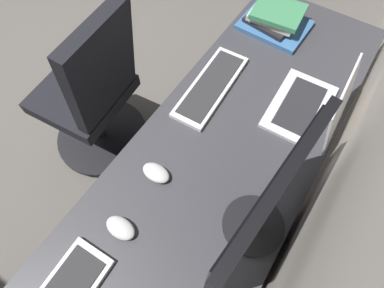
{
  "coord_description": "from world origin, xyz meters",
  "views": [
    {
      "loc": [
        0.71,
        2.15,
        1.74
      ],
      "look_at": [
        0.35,
        1.92,
        0.95
      ],
      "focal_mm": 29.08,
      "sensor_mm": 36.0,
      "label": 1
    }
  ],
  "objects_px": {
    "office_chair": "(94,100)",
    "mouse_main": "(156,173)",
    "drawer_pedestal": "(203,222)",
    "laptop_leftmost": "(316,106)",
    "monitor_primary": "(267,202)",
    "keyboard_main": "(211,86)",
    "mouse_spare": "(121,228)",
    "book_stack_near": "(275,19)"
  },
  "relations": [
    {
      "from": "office_chair",
      "to": "mouse_main",
      "type": "bearing_deg",
      "value": 68.05
    },
    {
      "from": "drawer_pedestal",
      "to": "laptop_leftmost",
      "type": "height_order",
      "value": "laptop_leftmost"
    },
    {
      "from": "office_chair",
      "to": "monitor_primary",
      "type": "bearing_deg",
      "value": 77.23
    },
    {
      "from": "keyboard_main",
      "to": "mouse_spare",
      "type": "relative_size",
      "value": 4.1
    },
    {
      "from": "monitor_primary",
      "to": "office_chair",
      "type": "bearing_deg",
      "value": -102.77
    },
    {
      "from": "monitor_primary",
      "to": "book_stack_near",
      "type": "relative_size",
      "value": 1.74
    },
    {
      "from": "laptop_leftmost",
      "to": "mouse_main",
      "type": "height_order",
      "value": "laptop_leftmost"
    },
    {
      "from": "monitor_primary",
      "to": "mouse_main",
      "type": "bearing_deg",
      "value": -86.09
    },
    {
      "from": "drawer_pedestal",
      "to": "mouse_main",
      "type": "height_order",
      "value": "mouse_main"
    },
    {
      "from": "monitor_primary",
      "to": "mouse_main",
      "type": "distance_m",
      "value": 0.42
    },
    {
      "from": "book_stack_near",
      "to": "office_chair",
      "type": "distance_m",
      "value": 0.96
    },
    {
      "from": "mouse_spare",
      "to": "monitor_primary",
      "type": "bearing_deg",
      "value": 124.73
    },
    {
      "from": "keyboard_main",
      "to": "office_chair",
      "type": "xyz_separation_m",
      "value": [
        0.19,
        -0.57,
        -0.28
      ]
    },
    {
      "from": "mouse_main",
      "to": "laptop_leftmost",
      "type": "bearing_deg",
      "value": 146.85
    },
    {
      "from": "mouse_main",
      "to": "keyboard_main",
      "type": "bearing_deg",
      "value": -174.38
    },
    {
      "from": "keyboard_main",
      "to": "mouse_main",
      "type": "bearing_deg",
      "value": 5.62
    },
    {
      "from": "drawer_pedestal",
      "to": "mouse_main",
      "type": "relative_size",
      "value": 6.68
    },
    {
      "from": "monitor_primary",
      "to": "office_chair",
      "type": "height_order",
      "value": "monitor_primary"
    },
    {
      "from": "monitor_primary",
      "to": "keyboard_main",
      "type": "height_order",
      "value": "monitor_primary"
    },
    {
      "from": "keyboard_main",
      "to": "book_stack_near",
      "type": "distance_m",
      "value": 0.48
    },
    {
      "from": "laptop_leftmost",
      "to": "office_chair",
      "type": "distance_m",
      "value": 1.06
    },
    {
      "from": "drawer_pedestal",
      "to": "book_stack_near",
      "type": "distance_m",
      "value": 0.99
    },
    {
      "from": "mouse_spare",
      "to": "book_stack_near",
      "type": "relative_size",
      "value": 0.34
    },
    {
      "from": "mouse_main",
      "to": "book_stack_near",
      "type": "relative_size",
      "value": 0.34
    },
    {
      "from": "monitor_primary",
      "to": "keyboard_main",
      "type": "relative_size",
      "value": 1.24
    },
    {
      "from": "mouse_main",
      "to": "mouse_spare",
      "type": "relative_size",
      "value": 1.0
    },
    {
      "from": "drawer_pedestal",
      "to": "book_stack_near",
      "type": "height_order",
      "value": "book_stack_near"
    },
    {
      "from": "laptop_leftmost",
      "to": "mouse_main",
      "type": "relative_size",
      "value": 3.25
    },
    {
      "from": "mouse_main",
      "to": "drawer_pedestal",
      "type": "bearing_deg",
      "value": 102.25
    },
    {
      "from": "mouse_main",
      "to": "mouse_spare",
      "type": "bearing_deg",
      "value": 4.83
    },
    {
      "from": "laptop_leftmost",
      "to": "mouse_spare",
      "type": "height_order",
      "value": "laptop_leftmost"
    },
    {
      "from": "monitor_primary",
      "to": "laptop_leftmost",
      "type": "xyz_separation_m",
      "value": [
        -0.52,
        -0.01,
        -0.18
      ]
    },
    {
      "from": "drawer_pedestal",
      "to": "keyboard_main",
      "type": "distance_m",
      "value": 0.6
    },
    {
      "from": "office_chair",
      "to": "keyboard_main",
      "type": "bearing_deg",
      "value": 108.78
    },
    {
      "from": "monitor_primary",
      "to": "mouse_main",
      "type": "height_order",
      "value": "monitor_primary"
    },
    {
      "from": "drawer_pedestal",
      "to": "laptop_leftmost",
      "type": "bearing_deg",
      "value": 160.95
    },
    {
      "from": "drawer_pedestal",
      "to": "laptop_leftmost",
      "type": "relative_size",
      "value": 2.06
    },
    {
      "from": "mouse_main",
      "to": "book_stack_near",
      "type": "height_order",
      "value": "book_stack_near"
    },
    {
      "from": "keyboard_main",
      "to": "mouse_main",
      "type": "xyz_separation_m",
      "value": [
        0.44,
        0.04,
        0.01
      ]
    },
    {
      "from": "monitor_primary",
      "to": "mouse_spare",
      "type": "distance_m",
      "value": 0.47
    },
    {
      "from": "mouse_main",
      "to": "mouse_spare",
      "type": "height_order",
      "value": "same"
    },
    {
      "from": "keyboard_main",
      "to": "laptop_leftmost",
      "type": "bearing_deg",
      "value": 104.81
    }
  ]
}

